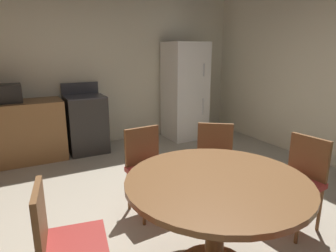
# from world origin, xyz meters

# --- Properties ---
(ground_plane) EXTENTS (14.00, 14.00, 0.00)m
(ground_plane) POSITION_xyz_m (0.00, 0.00, 0.00)
(ground_plane) COLOR #A89E89
(wall_back) EXTENTS (5.53, 0.12, 2.70)m
(wall_back) POSITION_xyz_m (0.00, 2.95, 1.35)
(wall_back) COLOR beige
(wall_back) RESTS_ON ground
(oven_range) EXTENTS (0.60, 0.60, 1.10)m
(oven_range) POSITION_xyz_m (-0.35, 2.55, 0.47)
(oven_range) COLOR #2D2B28
(oven_range) RESTS_ON ground
(refrigerator) EXTENTS (0.68, 0.68, 1.76)m
(refrigerator) POSITION_xyz_m (1.48, 2.50, 0.88)
(refrigerator) COLOR white
(refrigerator) RESTS_ON ground
(microwave) EXTENTS (0.44, 0.32, 0.26)m
(microwave) POSITION_xyz_m (-1.45, 2.55, 1.03)
(microwave) COLOR black
(microwave) RESTS_ON kitchen_counter
(dining_table) EXTENTS (1.31, 1.31, 0.76)m
(dining_table) POSITION_xyz_m (-0.14, -0.65, 0.61)
(dining_table) COLOR brown
(dining_table) RESTS_ON ground
(chair_east) EXTENTS (0.44, 0.44, 0.87)m
(chair_east) POSITION_xyz_m (0.91, -0.53, 0.50)
(chair_east) COLOR brown
(chair_east) RESTS_ON ground
(chair_northeast) EXTENTS (0.56, 0.56, 0.87)m
(chair_northeast) POSITION_xyz_m (0.48, 0.20, 0.50)
(chair_northeast) COLOR brown
(chair_northeast) RESTS_ON ground
(chair_north) EXTENTS (0.43, 0.43, 0.87)m
(chair_north) POSITION_xyz_m (-0.22, 0.40, 0.50)
(chair_north) COLOR brown
(chair_north) RESTS_ON ground
(chair_west) EXTENTS (0.46, 0.46, 0.87)m
(chair_west) POSITION_xyz_m (-1.18, -0.47, 0.50)
(chair_west) COLOR brown
(chair_west) RESTS_ON ground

